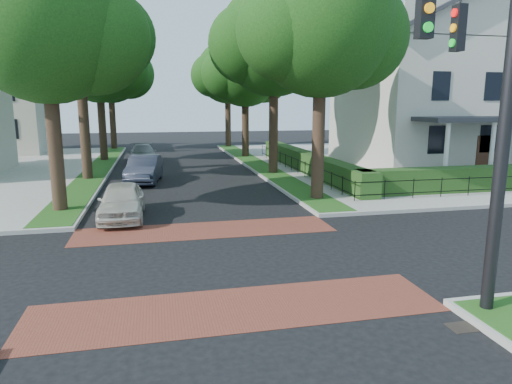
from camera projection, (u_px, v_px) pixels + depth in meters
ground at (218, 260)px, 13.01m from camera, size 120.00×120.00×0.00m
sidewalk_ne at (435, 160)px, 35.31m from camera, size 30.00×30.00×0.15m
crosswalk_far at (206, 230)px, 16.08m from camera, size 9.00×2.20×0.01m
crosswalk_near at (237, 308)px, 9.95m from camera, size 9.00×2.20×0.01m
storm_drain at (464, 327)px, 9.12m from camera, size 0.65×0.45×0.01m
grass_strip_ne at (257, 164)px, 32.43m from camera, size 1.60×29.80×0.02m
grass_strip_nw at (98, 168)px, 30.16m from camera, size 1.60×29.80×0.02m
tree_right_near at (322, 27)px, 19.67m from camera, size 7.75×6.67×10.66m
tree_right_mid at (275, 42)px, 27.28m from camera, size 8.25×7.09×11.22m
tree_right_far at (246, 71)px, 36.09m from camera, size 7.25×6.23×9.74m
tree_right_back at (228, 73)px, 44.65m from camera, size 7.50×6.45×10.20m
tree_left_near at (49, 27)px, 17.42m from camera, size 7.50×6.45×10.20m
tree_left_mid at (80, 30)px, 24.89m from camera, size 8.00×6.88×11.48m
tree_left_far at (100, 66)px, 33.73m from camera, size 7.00×6.02×9.86m
tree_left_back at (111, 70)px, 42.32m from camera, size 7.75×6.66×10.44m
hedge_main_road at (307, 162)px, 28.87m from camera, size 1.00×18.00×1.20m
fence_main_road at (295, 165)px, 28.73m from camera, size 0.06×18.00×0.90m
house_victorian at (442, 79)px, 30.80m from camera, size 13.00×13.05×12.48m
traffic_signal at (492, 88)px, 8.91m from camera, size 2.17×2.00×8.00m
parked_car_front at (122, 201)px, 17.60m from camera, size 1.67×4.10×1.40m
parked_car_middle at (144, 169)px, 25.65m from camera, size 2.16×4.74×1.51m
parked_car_rear at (143, 154)px, 34.17m from camera, size 2.15×4.74×1.35m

